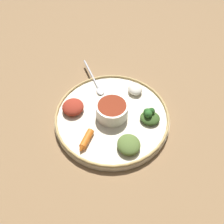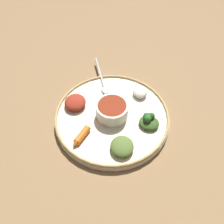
{
  "view_description": "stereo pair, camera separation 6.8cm",
  "coord_description": "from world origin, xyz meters",
  "px_view_note": "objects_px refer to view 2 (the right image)",
  "views": [
    {
      "loc": [
        -0.42,
        -0.07,
        0.57
      ],
      "look_at": [
        0.0,
        0.0,
        0.04
      ],
      "focal_mm": 37.21,
      "sensor_mm": 36.0,
      "label": 1
    },
    {
      "loc": [
        -0.4,
        -0.14,
        0.57
      ],
      "look_at": [
        0.0,
        0.0,
        0.04
      ],
      "focal_mm": 37.21,
      "sensor_mm": 36.0,
      "label": 2
    }
  ],
  "objects_px": {
    "spoon": "(102,81)",
    "greens_pile": "(149,120)",
    "carrot_near_spoon": "(81,136)",
    "center_bowl": "(112,110)"
  },
  "relations": [
    {
      "from": "center_bowl",
      "to": "spoon",
      "type": "height_order",
      "value": "center_bowl"
    },
    {
      "from": "center_bowl",
      "to": "spoon",
      "type": "distance_m",
      "value": 0.15
    },
    {
      "from": "spoon",
      "to": "carrot_near_spoon",
      "type": "height_order",
      "value": "carrot_near_spoon"
    },
    {
      "from": "carrot_near_spoon",
      "to": "greens_pile",
      "type": "bearing_deg",
      "value": -56.4
    },
    {
      "from": "center_bowl",
      "to": "greens_pile",
      "type": "height_order",
      "value": "center_bowl"
    },
    {
      "from": "spoon",
      "to": "greens_pile",
      "type": "height_order",
      "value": "greens_pile"
    },
    {
      "from": "spoon",
      "to": "greens_pile",
      "type": "bearing_deg",
      "value": -122.96
    },
    {
      "from": "spoon",
      "to": "carrot_near_spoon",
      "type": "xyz_separation_m",
      "value": [
        -0.23,
        -0.02,
        0.01
      ]
    },
    {
      "from": "spoon",
      "to": "carrot_near_spoon",
      "type": "bearing_deg",
      "value": -174.42
    },
    {
      "from": "center_bowl",
      "to": "spoon",
      "type": "bearing_deg",
      "value": 31.56
    }
  ]
}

